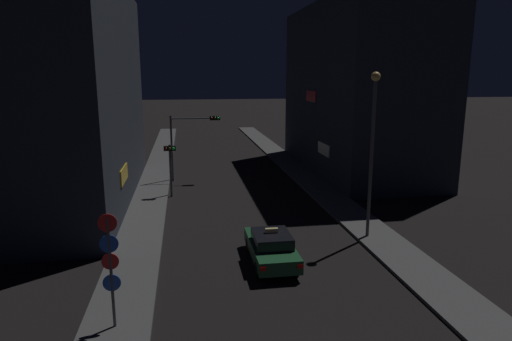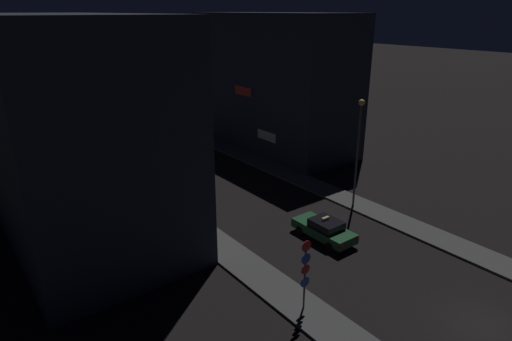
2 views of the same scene
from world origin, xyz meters
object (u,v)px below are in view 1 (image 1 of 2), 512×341
Objects in this scene: traffic_light_left_kerb at (170,160)px; sign_pole_left at (110,263)px; traffic_light_overhead at (190,134)px; street_lamp_near_block at (373,135)px; taxi at (271,247)px.

sign_pole_left is at bearing -94.98° from traffic_light_left_kerb.
traffic_light_overhead is 1.43× the size of traffic_light_left_kerb.
traffic_light_overhead is 21.30m from sign_pole_left.
street_lamp_near_block is (8.60, -14.38, 1.60)m from traffic_light_overhead.
sign_pole_left reaches higher than traffic_light_left_kerb.
taxi is at bearing -158.13° from street_lamp_near_block.
traffic_light_left_kerb is 14.27m from street_lamp_near_block.
street_lamp_near_block is at bearing 30.16° from sign_pole_left.
sign_pole_left is at bearing -97.82° from traffic_light_overhead.
sign_pole_left is at bearing -143.44° from taxi.
traffic_light_overhead reaches higher than traffic_light_left_kerb.
traffic_light_left_kerb is at bearing 135.91° from street_lamp_near_block.
taxi is 1.16× the size of sign_pole_left.
taxi is 7.73m from sign_pole_left.
traffic_light_overhead is at bearing 82.18° from sign_pole_left.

